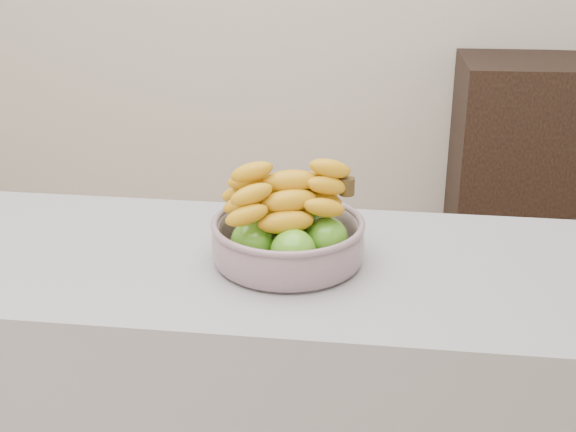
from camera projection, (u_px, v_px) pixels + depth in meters
name	position (u px, v px, depth m)	size (l,w,h in m)	color
counter	(140.00, 427.00, 1.86)	(2.00, 0.60, 0.90)	gray
cabinet	(519.00, 176.00, 3.33)	(0.54, 0.43, 0.97)	black
fruit_bowl	(288.00, 234.00, 1.62)	(0.31, 0.31, 0.20)	#98A7B6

